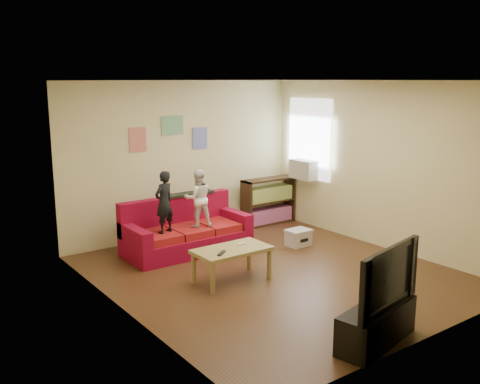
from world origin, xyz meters
TOP-DOWN VIEW (x-y plane):
  - room_shell at (0.00, 0.00)m, footprint 4.52×5.02m
  - sofa at (-0.48, 1.64)m, footprint 2.00×0.92m
  - child_a at (-0.94, 1.47)m, footprint 0.40×0.33m
  - child_b at (-0.34, 1.47)m, footprint 0.53×0.46m
  - coffee_table at (-0.65, 0.09)m, footprint 1.04×0.57m
  - remote at (-0.90, -0.03)m, footprint 0.19×0.16m
  - game_controller at (-0.45, 0.14)m, footprint 0.13×0.04m
  - bookshelf at (1.67, 2.17)m, footprint 1.10×0.33m
  - window at (2.22, 1.65)m, footprint 0.04×1.08m
  - ac_unit at (2.10, 1.65)m, footprint 0.28×0.55m
  - artwork_left at (-0.85, 2.48)m, footprint 0.30×0.01m
  - artwork_center at (-0.20, 2.48)m, footprint 0.42×0.01m
  - artwork_right at (0.35, 2.48)m, footprint 0.30×0.01m
  - file_box at (1.18, 0.76)m, footprint 0.40×0.30m
  - tv_stand at (-0.47, -2.25)m, footprint 1.15×0.59m
  - television at (-0.47, -2.25)m, footprint 1.16×0.39m
  - tissue at (0.16, 1.07)m, footprint 0.10×0.10m

SIDE VIEW (x-z plane):
  - tissue at x=0.16m, z-range 0.00..0.09m
  - file_box at x=1.18m, z-range 0.00..0.28m
  - tv_stand at x=-0.47m, z-range 0.00..0.41m
  - sofa at x=-0.48m, z-range -0.14..0.73m
  - bookshelf at x=1.67m, z-range -0.05..0.83m
  - coffee_table at x=-0.65m, z-range 0.17..0.64m
  - remote at x=-0.90m, z-range 0.47..0.49m
  - game_controller at x=-0.45m, z-range 0.47..0.50m
  - television at x=-0.47m, z-range 0.41..1.08m
  - child_b at x=-0.34m, z-range 0.42..1.34m
  - child_a at x=-0.94m, z-range 0.42..1.37m
  - ac_unit at x=2.10m, z-range 0.91..1.26m
  - room_shell at x=0.00m, z-range -0.01..2.71m
  - window at x=2.22m, z-range 0.90..2.38m
  - artwork_right at x=0.35m, z-range 1.51..1.89m
  - artwork_left at x=-0.85m, z-range 1.55..1.95m
  - artwork_center at x=-0.20m, z-range 1.79..2.11m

